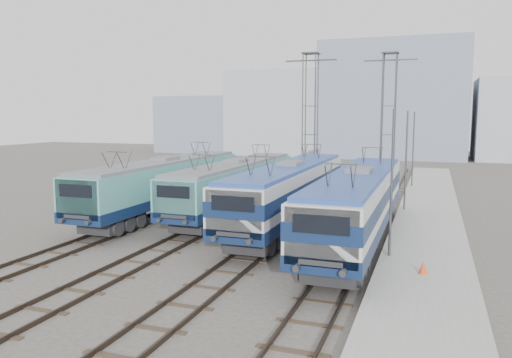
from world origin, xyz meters
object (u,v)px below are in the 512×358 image
object	(u,v)px
locomotive_center_right	(289,188)
catenary_tower_west	(310,116)
mast_front	(392,187)
mast_mid	(406,163)
locomotive_center_left	(235,183)
safety_cone	(423,267)
locomotive_far_right	(358,200)
locomotive_far_left	(164,181)
catenary_tower_east	(388,116)
mast_rear	(413,151)

from	to	relation	value
locomotive_center_right	catenary_tower_west	bearing A→B (deg)	98.85
mast_front	mast_mid	distance (m)	12.00
locomotive_center_left	safety_cone	world-z (taller)	locomotive_center_left
locomotive_center_right	mast_mid	xyz separation A→B (m)	(6.35, 6.45, 1.16)
locomotive_far_right	mast_front	world-z (taller)	mast_front
locomotive_far_left	catenary_tower_west	bearing A→B (deg)	63.78
safety_cone	mast_mid	bearing A→B (deg)	96.08
mast_front	safety_cone	distance (m)	4.02
mast_front	catenary_tower_east	bearing A→B (deg)	95.45
mast_mid	mast_rear	xyz separation A→B (m)	(0.00, 12.00, 0.00)
locomotive_center_left	mast_front	size ratio (longest dim) A/B	2.49
catenary_tower_west	catenary_tower_east	size ratio (longest dim) A/B	1.00
locomotive_center_right	catenary_tower_east	xyz separation A→B (m)	(4.25, 16.45, 4.30)
locomotive_center_left	mast_mid	world-z (taller)	mast_mid
locomotive_far_left	locomotive_center_right	distance (m)	9.03
locomotive_far_left	locomotive_center_right	xyz separation A→B (m)	(9.00, -0.74, 0.08)
locomotive_far_left	catenary_tower_east	xyz separation A→B (m)	(13.25, 15.70, 4.38)
locomotive_center_right	catenary_tower_west	size ratio (longest dim) A/B	1.53
locomotive_center_right	safety_cone	distance (m)	11.24
locomotive_center_left	locomotive_center_right	bearing A→B (deg)	-27.57
locomotive_far_left	mast_rear	xyz separation A→B (m)	(15.35, 17.70, 1.24)
locomotive_center_left	catenary_tower_east	distance (m)	17.18
locomotive_center_left	mast_front	xyz separation A→B (m)	(10.85, -7.90, 1.33)
locomotive_far_left	locomotive_far_right	world-z (taller)	locomotive_far_right
locomotive_center_right	mast_mid	world-z (taller)	mast_mid
locomotive_center_right	mast_rear	bearing A→B (deg)	71.01
locomotive_far_left	mast_front	bearing A→B (deg)	-22.31
locomotive_center_right	catenary_tower_west	distance (m)	15.24
locomotive_center_left	locomotive_far_right	xyz separation A→B (m)	(9.00, -5.20, 0.19)
locomotive_far_left	catenary_tower_west	size ratio (longest dim) A/B	1.51
locomotive_center_left	safety_cone	size ratio (longest dim) A/B	33.07
mast_mid	catenary_tower_east	bearing A→B (deg)	101.86
mast_rear	safety_cone	size ratio (longest dim) A/B	13.31
locomotive_center_left	catenary_tower_east	xyz separation A→B (m)	(8.75, 14.10, 4.47)
mast_rear	locomotive_far_right	bearing A→B (deg)	-94.96
mast_front	mast_mid	world-z (taller)	same
locomotive_far_right	catenary_tower_east	world-z (taller)	catenary_tower_east
mast_rear	safety_cone	distance (m)	26.48
locomotive_center_right	locomotive_far_right	distance (m)	5.33
locomotive_center_left	catenary_tower_west	xyz separation A→B (m)	(2.25, 12.10, 4.47)
mast_rear	safety_cone	xyz separation A→B (m)	(1.52, -26.28, -2.94)
locomotive_far_left	mast_front	world-z (taller)	mast_front
locomotive_far_left	locomotive_center_left	xyz separation A→B (m)	(4.50, 1.61, -0.09)
locomotive_center_left	locomotive_center_right	size ratio (longest dim) A/B	0.95
locomotive_far_left	safety_cone	size ratio (longest dim) A/B	34.52
catenary_tower_east	mast_mid	size ratio (longest dim) A/B	1.71
locomotive_center_right	mast_rear	xyz separation A→B (m)	(6.35, 18.45, 1.16)
locomotive_far_left	locomotive_center_left	size ratio (longest dim) A/B	1.04
catenary_tower_west	locomotive_center_left	bearing A→B (deg)	-100.54
locomotive_far_left	mast_rear	world-z (taller)	mast_rear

